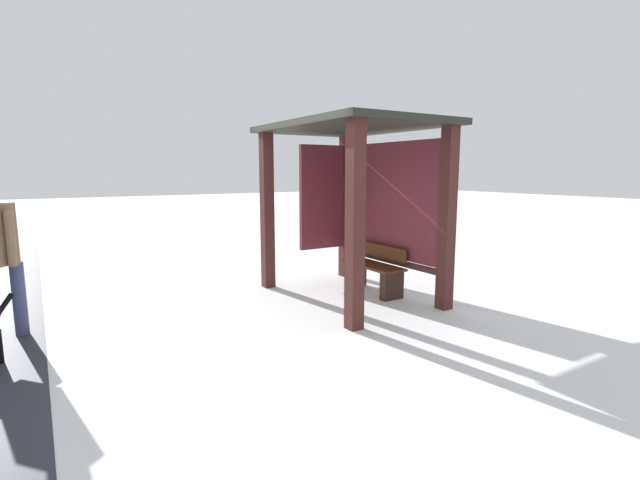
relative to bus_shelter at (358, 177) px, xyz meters
The scene contains 3 objects.
ground_plane 1.77m from the bus_shelter, 63.07° to the right, with size 60.00×60.00×0.00m, color white.
bus_shelter is the anchor object (origin of this frame).
bench_left_inside 1.46m from the bus_shelter, 64.82° to the left, with size 1.08×0.42×0.72m.
Camera 1 is at (5.33, -3.83, 1.85)m, focal length 25.61 mm.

